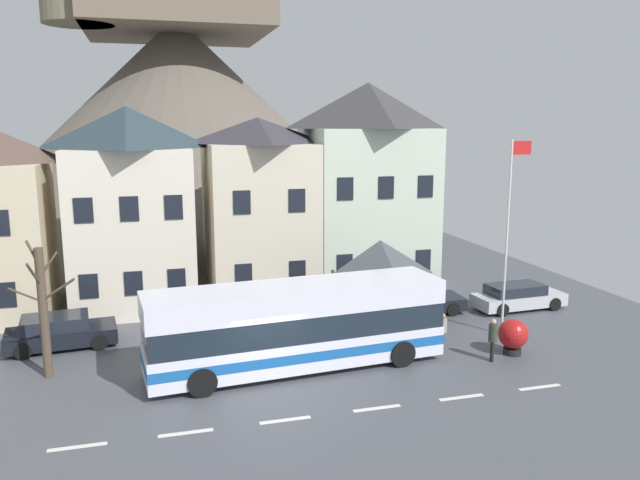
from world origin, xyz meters
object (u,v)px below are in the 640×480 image
(hilltop_castle, at_px, (179,122))
(bus_shelter, at_px, (380,259))
(townhouse_01, at_px, (131,209))
(public_bench, at_px, (390,304))
(parked_car_01, at_px, (518,297))
(townhouse_03, at_px, (367,189))
(pedestrian_01, at_px, (442,328))
(harbour_buoy, at_px, (513,335))
(bare_tree_02, at_px, (43,310))
(pedestrian_00, at_px, (493,337))
(parked_car_02, at_px, (417,300))
(townhouse_02, at_px, (259,209))
(flagpole, at_px, (509,226))
(transit_bus, at_px, (297,327))
(parked_car_03, at_px, (60,332))

(hilltop_castle, height_order, bus_shelter, hilltop_castle)
(townhouse_01, height_order, public_bench, townhouse_01)
(parked_car_01, distance_m, public_bench, 6.37)
(townhouse_03, relative_size, pedestrian_01, 7.41)
(harbour_buoy, relative_size, bare_tree_02, 0.29)
(pedestrian_00, distance_m, public_bench, 6.84)
(townhouse_01, height_order, parked_car_02, townhouse_01)
(public_bench, bearing_deg, pedestrian_00, -77.25)
(parked_car_02, bearing_deg, bare_tree_02, -166.01)
(townhouse_01, bearing_deg, pedestrian_00, -40.18)
(townhouse_02, distance_m, parked_car_01, 13.67)
(pedestrian_00, relative_size, bare_tree_02, 0.34)
(bus_shelter, relative_size, public_bench, 2.49)
(bare_tree_02, bearing_deg, harbour_buoy, -8.37)
(townhouse_03, distance_m, harbour_buoy, 12.05)
(bare_tree_02, bearing_deg, hilltop_castle, 76.53)
(townhouse_02, xyz_separation_m, parked_car_02, (6.69, -5.04, -4.02))
(public_bench, bearing_deg, pedestrian_01, -87.11)
(hilltop_castle, relative_size, flagpole, 4.26)
(townhouse_03, bearing_deg, flagpole, -69.30)
(pedestrian_01, bearing_deg, public_bench, 92.89)
(bare_tree_02, bearing_deg, flagpole, -0.91)
(harbour_buoy, bearing_deg, pedestrian_00, -160.92)
(hilltop_castle, distance_m, pedestrian_00, 32.12)
(townhouse_01, distance_m, transit_bus, 11.95)
(pedestrian_01, distance_m, bare_tree_02, 15.07)
(transit_bus, bearing_deg, townhouse_02, 82.58)
(parked_car_02, bearing_deg, townhouse_02, 144.64)
(hilltop_castle, xyz_separation_m, parked_car_02, (9.58, -23.06, -8.43))
(townhouse_01, distance_m, harbour_buoy, 18.43)
(pedestrian_01, bearing_deg, parked_car_01, 33.39)
(townhouse_01, bearing_deg, bare_tree_02, -109.69)
(townhouse_01, xyz_separation_m, townhouse_02, (6.31, 0.30, -0.25))
(parked_car_01, bearing_deg, bus_shelter, -176.06)
(parked_car_03, bearing_deg, townhouse_01, 54.67)
(parked_car_02, relative_size, pedestrian_01, 2.94)
(parked_car_01, height_order, pedestrian_01, pedestrian_01)
(harbour_buoy, bearing_deg, townhouse_02, 126.06)
(transit_bus, bearing_deg, parked_car_01, 14.92)
(transit_bus, distance_m, flagpole, 10.10)
(parked_car_01, bearing_deg, hilltop_castle, 118.40)
(townhouse_03, xyz_separation_m, flagpole, (3.24, -8.59, -0.78))
(public_bench, bearing_deg, townhouse_03, 85.10)
(transit_bus, relative_size, parked_car_01, 2.44)
(bus_shelter, bearing_deg, parked_car_02, 33.24)
(bare_tree_02, bearing_deg, parked_car_01, 7.47)
(townhouse_02, bearing_deg, parked_car_03, -149.32)
(townhouse_02, relative_size, townhouse_03, 0.84)
(parked_car_01, distance_m, parked_car_02, 5.09)
(transit_bus, distance_m, public_bench, 8.02)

